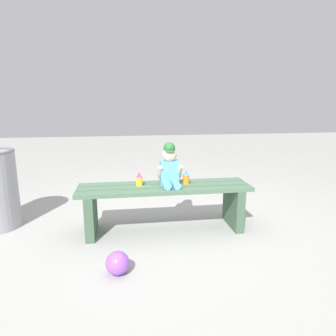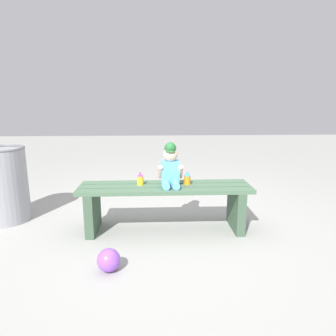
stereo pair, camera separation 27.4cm
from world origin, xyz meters
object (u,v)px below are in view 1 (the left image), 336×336
(park_bench, at_px, (165,200))
(sippy_cup_right, at_px, (186,178))
(child_figure, at_px, (170,167))
(toy_ball, at_px, (118,263))
(sippy_cup_left, at_px, (139,180))

(park_bench, distance_m, sippy_cup_right, 0.29)
(child_figure, relative_size, toy_ball, 2.36)
(child_figure, height_order, sippy_cup_right, child_figure)
(park_bench, bearing_deg, sippy_cup_left, 170.87)
(park_bench, height_order, sippy_cup_right, sippy_cup_right)
(child_figure, xyz_separation_m, sippy_cup_left, (-0.28, 0.02, -0.12))
(sippy_cup_left, height_order, sippy_cup_right, same)
(sippy_cup_left, bearing_deg, child_figure, -3.98)
(sippy_cup_right, distance_m, toy_ball, 1.08)
(park_bench, xyz_separation_m, sippy_cup_left, (-0.23, 0.04, 0.20))
(park_bench, distance_m, toy_ball, 0.86)
(child_figure, relative_size, sippy_cup_right, 3.26)
(sippy_cup_right, relative_size, toy_ball, 0.72)
(sippy_cup_left, distance_m, sippy_cup_right, 0.45)
(sippy_cup_left, xyz_separation_m, sippy_cup_right, (0.45, 0.00, 0.00))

